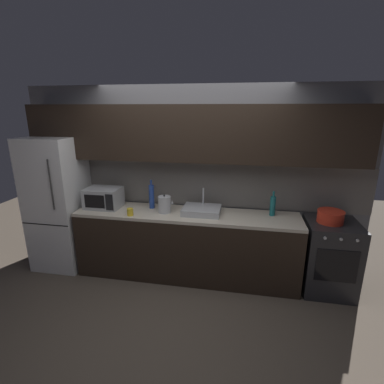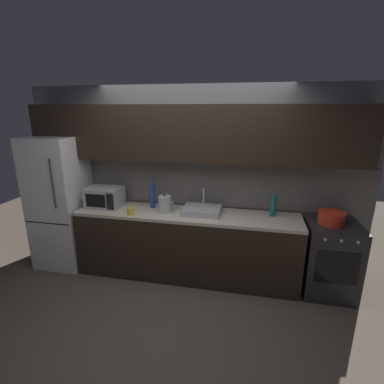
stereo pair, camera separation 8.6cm
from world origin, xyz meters
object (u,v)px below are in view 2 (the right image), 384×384
Objects in this scene: wine_bottle_blue at (152,196)px; wine_bottle_teal at (273,206)px; kettle at (165,204)px; microwave at (105,197)px; cooking_pot at (331,218)px; refrigerator at (61,202)px; mug_yellow at (130,211)px; oven_range at (330,258)px.

wine_bottle_blue is 1.58m from wine_bottle_teal.
kettle is 0.26m from wine_bottle_blue.
microwave reaches higher than cooking_pot.
refrigerator reaches higher than wine_bottle_blue.
microwave is at bearing 153.72° from mug_yellow.
microwave is at bearing 1.55° from refrigerator.
mug_yellow is at bearing -26.28° from microwave.
wine_bottle_teal is (-0.70, 0.12, 0.58)m from oven_range.
mug_yellow is 0.31× the size of cooking_pot.
wine_bottle_blue is (-2.28, 0.11, 0.62)m from oven_range.
mug_yellow is at bearing -174.95° from cooking_pot.
oven_range is at bearing -0.02° from refrigerator.
microwave is 1.92× the size of kettle.
microwave is 0.66m from wine_bottle_blue.
kettle is 0.44m from mug_yellow.
refrigerator is 0.69m from microwave.
microwave is at bearing 179.64° from cooking_pot.
wine_bottle_teal is at bearing 170.67° from oven_range.
cooking_pot is at bearing 0.68° from kettle.
wine_bottle_blue is 0.39m from mug_yellow.
mug_yellow reaches higher than oven_range.
mug_yellow is (0.47, -0.23, -0.09)m from microwave.
oven_range is 9.65× the size of mug_yellow.
oven_range is 3.76× the size of kettle.
mug_yellow is (1.15, -0.21, 0.03)m from refrigerator.
wine_bottle_blue reaches higher than oven_range.
oven_range is 2.52m from mug_yellow.
cooking_pot is (2.89, -0.02, -0.06)m from microwave.
kettle reaches higher than oven_range.
refrigerator is 19.74× the size of mug_yellow.
wine_bottle_blue is at bearing 8.03° from microwave.
wine_bottle_blue reaches higher than microwave.
wine_bottle_blue is (0.65, 0.09, 0.03)m from microwave.
microwave reaches higher than oven_range.
cooking_pot is at bearing 5.05° from mug_yellow.
refrigerator is 4.72× the size of wine_bottle_blue.
microwave is 1.53× the size of cooking_pot.
microwave is 0.87m from kettle.
oven_range is at bearing -9.33° from wine_bottle_teal.
oven_range is 0.92m from wine_bottle_teal.
mug_yellow is at bearing -175.08° from oven_range.
cooking_pot reaches higher than mug_yellow.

